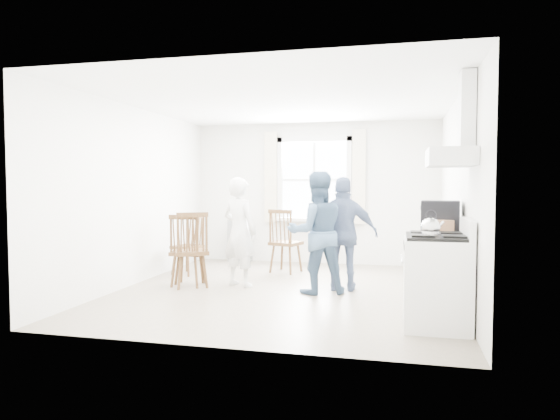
% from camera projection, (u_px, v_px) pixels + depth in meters
% --- Properties ---
extents(room_shell, '(4.62, 5.12, 2.64)m').
position_uv_depth(room_shell, '(285.00, 197.00, 6.83)').
color(room_shell, gray).
rests_on(room_shell, ground).
extents(window_assembly, '(1.88, 0.24, 1.70)m').
position_uv_depth(window_assembly, '(314.00, 185.00, 9.20)').
color(window_assembly, white).
rests_on(window_assembly, room_shell).
extents(range_hood, '(0.45, 0.76, 0.94)m').
position_uv_depth(range_hood, '(456.00, 142.00, 5.02)').
color(range_hood, silver).
rests_on(range_hood, room_shell).
extents(shelf_unit, '(0.40, 0.30, 0.80)m').
position_uv_depth(shelf_unit, '(240.00, 240.00, 9.47)').
color(shelf_unit, gray).
rests_on(shelf_unit, ground).
extents(gas_stove, '(0.68, 0.76, 1.12)m').
position_uv_depth(gas_stove, '(437.00, 280.00, 5.13)').
color(gas_stove, white).
rests_on(gas_stove, ground).
extents(kettle, '(0.19, 0.19, 0.27)m').
position_uv_depth(kettle, '(431.00, 227.00, 4.97)').
color(kettle, silver).
rests_on(kettle, gas_stove).
extents(low_cabinet, '(0.50, 0.55, 0.90)m').
position_uv_depth(low_cabinet, '(438.00, 272.00, 5.79)').
color(low_cabinet, silver).
rests_on(low_cabinet, ground).
extents(stereo_stack, '(0.45, 0.41, 0.38)m').
position_uv_depth(stereo_stack, '(440.00, 217.00, 5.83)').
color(stereo_stack, black).
rests_on(stereo_stack, low_cabinet).
extents(cardboard_box, '(0.29, 0.22, 0.17)m').
position_uv_depth(cardboard_box, '(440.00, 227.00, 5.64)').
color(cardboard_box, '#946847').
rests_on(cardboard_box, low_cabinet).
extents(windsor_chair_a, '(0.62, 0.62, 1.09)m').
position_uv_depth(windsor_chair_a, '(192.00, 241.00, 7.02)').
color(windsor_chair_a, '#462C16').
rests_on(windsor_chair_a, ground).
extents(windsor_chair_b, '(0.46, 0.45, 1.05)m').
position_uv_depth(windsor_chair_b, '(186.00, 242.00, 7.10)').
color(windsor_chair_b, '#462C16').
rests_on(windsor_chair_b, ground).
extents(windsor_chair_c, '(0.50, 0.51, 0.98)m').
position_uv_depth(windsor_chair_c, '(192.00, 238.00, 8.07)').
color(windsor_chair_c, '#462C16').
rests_on(windsor_chair_c, ground).
extents(person_left, '(0.75, 0.75, 1.57)m').
position_uv_depth(person_left, '(240.00, 232.00, 7.17)').
color(person_left, white).
rests_on(person_left, ground).
extents(person_mid, '(1.04, 1.04, 1.64)m').
position_uv_depth(person_mid, '(317.00, 233.00, 6.70)').
color(person_mid, '#3F5876').
rests_on(person_mid, ground).
extents(person_right, '(0.95, 0.95, 1.57)m').
position_uv_depth(person_right, '(344.00, 234.00, 6.88)').
color(person_right, navy).
rests_on(person_right, ground).
extents(potted_plant, '(0.22, 0.22, 0.30)m').
position_uv_depth(potted_plant, '(318.00, 210.00, 9.13)').
color(potted_plant, '#35773F').
rests_on(potted_plant, window_assembly).
extents(windsor_chair_d, '(0.56, 0.55, 1.07)m').
position_uv_depth(windsor_chair_d, '(282.00, 234.00, 8.21)').
color(windsor_chair_d, '#462C16').
rests_on(windsor_chair_d, ground).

